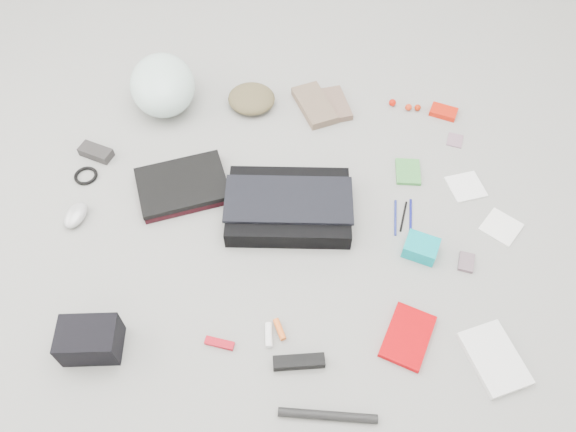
{
  "coord_description": "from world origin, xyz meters",
  "views": [
    {
      "loc": [
        0.02,
        -1.09,
        1.6
      ],
      "look_at": [
        0.0,
        0.0,
        0.05
      ],
      "focal_mm": 35.0,
      "sensor_mm": 36.0,
      "label": 1
    }
  ],
  "objects_px": {
    "camera_bag": "(90,340)",
    "book_red": "(408,336)",
    "messenger_bag": "(289,207)",
    "bike_helmet": "(163,85)",
    "laptop": "(182,184)",
    "accordion_wallet": "(421,248)"
  },
  "relations": [
    {
      "from": "camera_bag",
      "to": "messenger_bag",
      "type": "bearing_deg",
      "value": 38.67
    },
    {
      "from": "bike_helmet",
      "to": "book_red",
      "type": "relative_size",
      "value": 1.68
    },
    {
      "from": "messenger_bag",
      "to": "laptop",
      "type": "distance_m",
      "value": 0.39
    },
    {
      "from": "laptop",
      "to": "book_red",
      "type": "bearing_deg",
      "value": -54.62
    },
    {
      "from": "laptop",
      "to": "bike_helmet",
      "type": "xyz_separation_m",
      "value": [
        -0.12,
        0.44,
        0.06
      ]
    },
    {
      "from": "messenger_bag",
      "to": "bike_helmet",
      "type": "distance_m",
      "value": 0.74
    },
    {
      "from": "messenger_bag",
      "to": "laptop",
      "type": "height_order",
      "value": "messenger_bag"
    },
    {
      "from": "messenger_bag",
      "to": "accordion_wallet",
      "type": "height_order",
      "value": "messenger_bag"
    },
    {
      "from": "laptop",
      "to": "accordion_wallet",
      "type": "xyz_separation_m",
      "value": [
        0.82,
        -0.25,
        -0.0
      ]
    },
    {
      "from": "messenger_bag",
      "to": "laptop",
      "type": "xyz_separation_m",
      "value": [
        -0.38,
        0.1,
        -0.0
      ]
    },
    {
      "from": "camera_bag",
      "to": "bike_helmet",
      "type": "bearing_deg",
      "value": 83.47
    },
    {
      "from": "camera_bag",
      "to": "book_red",
      "type": "bearing_deg",
      "value": 0.02
    },
    {
      "from": "laptop",
      "to": "accordion_wallet",
      "type": "bearing_deg",
      "value": -35.05
    },
    {
      "from": "book_red",
      "to": "accordion_wallet",
      "type": "bearing_deg",
      "value": 100.43
    },
    {
      "from": "messenger_bag",
      "to": "accordion_wallet",
      "type": "relative_size",
      "value": 3.93
    },
    {
      "from": "book_red",
      "to": "accordion_wallet",
      "type": "relative_size",
      "value": 1.76
    },
    {
      "from": "bike_helmet",
      "to": "camera_bag",
      "type": "bearing_deg",
      "value": -107.55
    },
    {
      "from": "camera_bag",
      "to": "book_red",
      "type": "xyz_separation_m",
      "value": [
        0.94,
        0.04,
        -0.05
      ]
    },
    {
      "from": "laptop",
      "to": "messenger_bag",
      "type": "bearing_deg",
      "value": -32.18
    },
    {
      "from": "bike_helmet",
      "to": "book_red",
      "type": "height_order",
      "value": "bike_helmet"
    },
    {
      "from": "laptop",
      "to": "book_red",
      "type": "distance_m",
      "value": 0.93
    },
    {
      "from": "laptop",
      "to": "book_red",
      "type": "xyz_separation_m",
      "value": [
        0.75,
        -0.56,
        -0.02
      ]
    }
  ]
}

